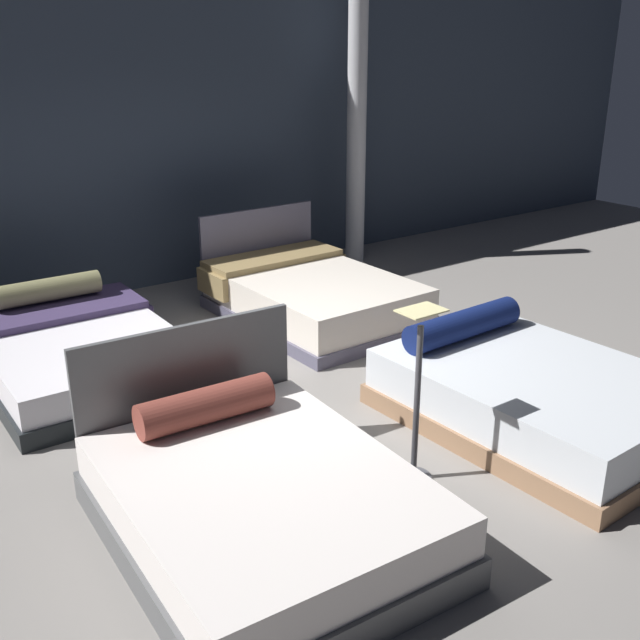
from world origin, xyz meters
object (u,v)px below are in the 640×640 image
at_px(bed_2, 77,351).
at_px(support_pillar, 357,124).
at_px(price_sign, 416,415).
at_px(bed_0, 258,499).
at_px(bed_1, 532,394).
at_px(bed_3, 311,295).

bearing_deg(bed_2, support_pillar, 19.47).
distance_m(bed_2, support_pillar, 4.64).
relative_size(bed_2, price_sign, 1.79).
height_order(bed_0, bed_2, bed_0).
xyz_separation_m(bed_1, bed_3, (-0.02, 2.84, 0.01)).
height_order(bed_0, bed_1, bed_0).
bearing_deg(price_sign, bed_0, 175.31).
xyz_separation_m(bed_1, support_pillar, (1.69, 4.27, 1.51)).
bearing_deg(bed_3, bed_0, -130.81).
bearing_deg(bed_2, bed_1, -48.51).
bearing_deg(price_sign, bed_2, 112.48).
height_order(bed_2, bed_3, bed_3).
bearing_deg(bed_1, bed_3, 88.67).
bearing_deg(bed_2, price_sign, -66.53).
distance_m(bed_0, support_pillar, 6.06).
height_order(bed_2, price_sign, price_sign).
xyz_separation_m(bed_0, support_pillar, (4.08, 4.23, 1.51)).
height_order(bed_2, support_pillar, support_pillar).
bearing_deg(bed_1, bed_2, 128.76).
bearing_deg(bed_0, support_pillar, 49.07).
bearing_deg(support_pillar, bed_3, -140.32).
bearing_deg(bed_2, bed_3, 0.19).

